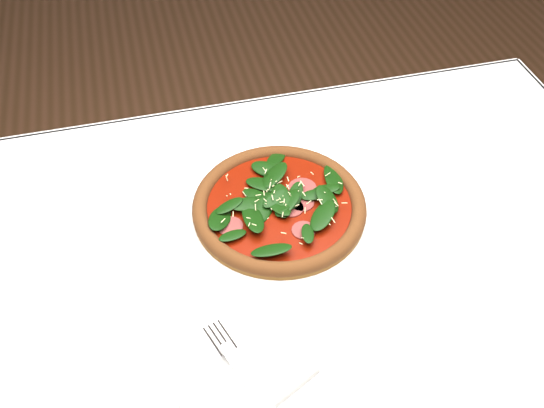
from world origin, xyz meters
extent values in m
cube|color=white|center=(0.00, 0.00, 0.73)|extent=(1.20, 0.80, 0.04)
cylinder|color=#502F20|center=(-0.54, 0.34, 0.35)|extent=(0.06, 0.06, 0.71)
cylinder|color=#502F20|center=(0.54, 0.34, 0.35)|extent=(0.06, 0.06, 0.71)
cube|color=white|center=(0.00, 0.40, 0.64)|extent=(1.20, 0.01, 0.22)
cylinder|color=white|center=(0.00, 0.09, 0.76)|extent=(0.32, 0.32, 0.01)
torus|color=white|center=(0.00, 0.09, 0.76)|extent=(0.32, 0.32, 0.01)
cylinder|color=#9F6D26|center=(0.00, 0.09, 0.77)|extent=(0.30, 0.30, 0.01)
torus|color=#9F5424|center=(0.00, 0.09, 0.77)|extent=(0.31, 0.31, 0.02)
cylinder|color=maroon|center=(0.00, 0.09, 0.77)|extent=(0.25, 0.25, 0.00)
cylinder|color=brown|center=(0.00, 0.09, 0.78)|extent=(0.22, 0.22, 0.00)
ellipsoid|color=#0F3309|center=(0.00, 0.09, 0.79)|extent=(0.24, 0.24, 0.02)
cylinder|color=#EFE79C|center=(0.00, 0.09, 0.79)|extent=(0.22, 0.22, 0.00)
cube|color=white|center=(-0.11, -0.19, 0.76)|extent=(0.18, 0.14, 0.01)
cube|color=silver|center=(-0.11, -0.19, 0.77)|extent=(0.06, 0.13, 0.00)
cube|color=silver|center=(-0.14, -0.11, 0.77)|extent=(0.04, 0.06, 0.00)
cylinder|color=white|center=(0.54, 0.21, 0.75)|extent=(0.13, 0.13, 0.01)
torus|color=white|center=(0.54, 0.21, 0.76)|extent=(0.13, 0.13, 0.01)
camera|label=1|loc=(-0.17, -0.53, 1.47)|focal=40.00mm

